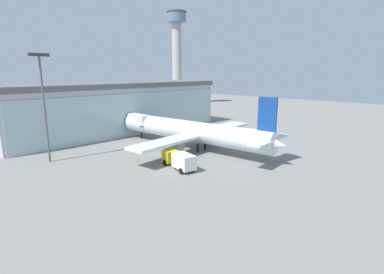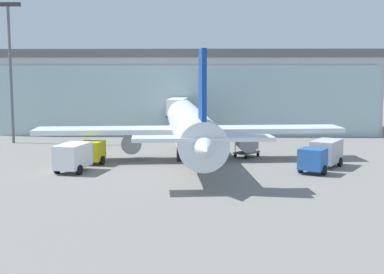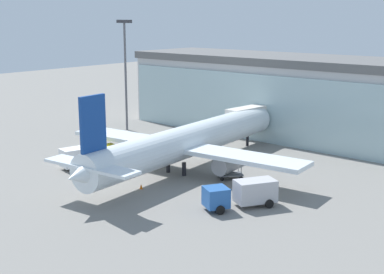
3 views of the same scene
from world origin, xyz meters
name	(u,v)px [view 2 (image 2 of 3)]	position (x,y,z in m)	size (l,w,h in m)	color
ground	(188,171)	(0.00, 0.00, 0.00)	(240.00, 240.00, 0.00)	gray
terminal_building	(190,91)	(0.00, 33.96, 6.20)	(56.79, 17.21, 12.40)	#BABABA
jet_bridge	(181,107)	(-1.22, 25.72, 4.24)	(3.45, 12.44, 5.61)	silver
apron_light_mast	(11,60)	(-22.87, 19.53, 10.69)	(3.20, 0.40, 17.93)	#59595E
airplane	(190,125)	(0.11, 7.57, 3.52)	(32.38, 38.78, 11.09)	white
catering_truck	(80,154)	(-10.32, 0.73, 1.47)	(3.86, 7.61, 2.65)	yellow
fuel_truck	(323,154)	(12.89, 0.95, 1.47)	(5.64, 7.39, 2.65)	#2659A5
baggage_cart	(247,153)	(6.39, 8.02, 0.50)	(3.06, 3.15, 1.50)	slate
safety_cone_nose	(199,171)	(1.06, -1.31, 0.28)	(0.36, 0.36, 0.55)	orange
safety_cone_wingtip	(78,153)	(-12.25, 8.99, 0.28)	(0.36, 0.36, 0.55)	orange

